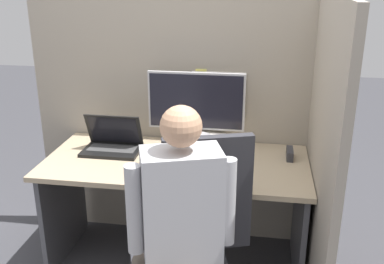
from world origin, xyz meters
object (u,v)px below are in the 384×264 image
object	(u,v)px
office_chair	(193,250)
person	(175,231)
laptop	(112,144)
stapler	(290,154)
paper_box	(196,143)
monitor	(196,104)
carrot_toy	(226,177)

from	to	relation	value
office_chair	person	world-z (taller)	person
laptop	stapler	world-z (taller)	laptop
paper_box	laptop	size ratio (longest dim) A/B	1.03
person	paper_box	bearing A→B (deg)	93.34
monitor	laptop	distance (m)	0.57
office_chair	person	distance (m)	0.27
stapler	office_chair	bearing A→B (deg)	-122.29
stapler	carrot_toy	xyz separation A→B (m)	(-0.35, -0.36, -0.01)
paper_box	stapler	bearing A→B (deg)	-7.73
stapler	person	bearing A→B (deg)	-120.03
carrot_toy	person	bearing A→B (deg)	-107.66
monitor	laptop	size ratio (longest dim) A/B	1.71
office_chair	laptop	bearing A→B (deg)	132.17
laptop	office_chair	bearing A→B (deg)	-47.83
stapler	office_chair	xyz separation A→B (m)	(-0.47, -0.74, -0.22)
monitor	carrot_toy	xyz separation A→B (m)	(0.23, -0.44, -0.27)
monitor	carrot_toy	size ratio (longest dim) A/B	4.87
laptop	paper_box	bearing A→B (deg)	15.41
carrot_toy	office_chair	distance (m)	0.45
office_chair	person	xyz separation A→B (m)	(-0.06, -0.16, 0.20)
stapler	person	xyz separation A→B (m)	(-0.52, -0.90, -0.02)
monitor	office_chair	world-z (taller)	monitor
stapler	person	size ratio (longest dim) A/B	0.11
paper_box	laptop	distance (m)	0.52
carrot_toy	office_chair	size ratio (longest dim) A/B	0.12
office_chair	person	size ratio (longest dim) A/B	0.83
paper_box	carrot_toy	bearing A→B (deg)	-62.18
stapler	person	distance (m)	1.04
paper_box	person	distance (m)	0.98
paper_box	carrot_toy	xyz separation A→B (m)	(0.23, -0.44, -0.01)
person	monitor	bearing A→B (deg)	93.33
laptop	carrot_toy	size ratio (longest dim) A/B	2.85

